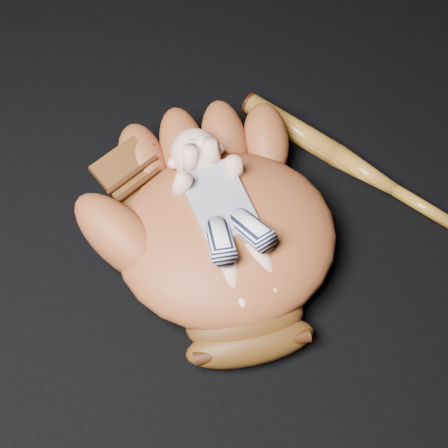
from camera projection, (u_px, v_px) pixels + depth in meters
name	position (u px, v px, depth m)	size (l,w,h in m)	color
baseball_glove	(226.00, 230.00, 1.08)	(0.48, 0.55, 0.17)	brown
newborn_baby	(225.00, 214.00, 1.05)	(0.16, 0.34, 0.14)	#DEA38F
baseball_bat	(349.00, 163.00, 1.24)	(0.05, 0.50, 0.05)	brown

